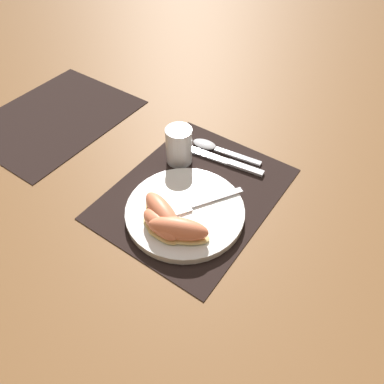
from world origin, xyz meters
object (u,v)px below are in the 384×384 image
juice_glass (179,147)px  citrus_wedge_3 (178,230)px  citrus_wedge_0 (163,214)px  fork (194,205)px  knife (222,160)px  spoon (213,147)px  citrus_wedge_1 (161,225)px  citrus_wedge_2 (170,227)px  plate (185,212)px

juice_glass → citrus_wedge_3: (-0.19, -0.14, -0.00)m
juice_glass → citrus_wedge_0: bearing=-152.4°
citrus_wedge_3 → fork: bearing=13.8°
knife → spoon: (0.03, 0.04, 0.00)m
citrus_wedge_1 → citrus_wedge_2: bearing=-67.5°
plate → citrus_wedge_3: 0.07m
fork → juice_glass: bearing=47.2°
plate → spoon: size_ratio=1.36×
knife → citrus_wedge_0: size_ratio=1.72×
fork → citrus_wedge_0: size_ratio=1.33×
juice_glass → fork: juice_glass is taller
plate → citrus_wedge_0: size_ratio=1.92×
citrus_wedge_2 → citrus_wedge_0: bearing=60.2°
spoon → citrus_wedge_1: 0.29m
plate → citrus_wedge_3: bearing=-154.5°
plate → citrus_wedge_2: size_ratio=2.35×
plate → spoon: (0.21, 0.07, -0.00)m
juice_glass → knife: juice_glass is taller
plate → spoon: bearing=17.4°
citrus_wedge_0 → fork: bearing=-22.1°
juice_glass → citrus_wedge_2: (-0.19, -0.12, -0.01)m
knife → citrus_wedge_0: bearing=-178.1°
spoon → citrus_wedge_1: citrus_wedge_1 is taller
citrus_wedge_3 → spoon: bearing=19.4°
citrus_wedge_1 → citrus_wedge_3: 0.04m
juice_glass → spoon: juice_glass is taller
fork → citrus_wedge_2: (-0.08, -0.00, 0.01)m
spoon → citrus_wedge_3: bearing=-160.6°
spoon → citrus_wedge_3: 0.29m
citrus_wedge_1 → citrus_wedge_2: same height
citrus_wedge_0 → citrus_wedge_1: size_ratio=1.24×
knife → fork: (-0.17, -0.03, 0.02)m
plate → citrus_wedge_2: 0.07m
citrus_wedge_2 → juice_glass: bearing=31.9°
knife → citrus_wedge_3: bearing=-167.6°
citrus_wedge_0 → spoon: bearing=10.8°
fork → citrus_wedge_3: size_ratio=1.32×
juice_glass → spoon: bearing=-27.7°
knife → spoon: 0.05m
juice_glass → fork: size_ratio=0.53×
citrus_wedge_3 → citrus_wedge_0: bearing=73.6°
knife → spoon: bearing=58.6°
citrus_wedge_0 → citrus_wedge_1: (-0.02, -0.01, -0.00)m
fork → citrus_wedge_2: citrus_wedge_2 is taller
juice_glass → knife: 0.11m
fork → citrus_wedge_0: (-0.07, 0.03, 0.02)m
juice_glass → citrus_wedge_2: bearing=-148.1°
plate → citrus_wedge_0: bearing=160.9°
fork → citrus_wedge_3: citrus_wedge_3 is taller
citrus_wedge_1 → citrus_wedge_3: (0.01, -0.04, 0.00)m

